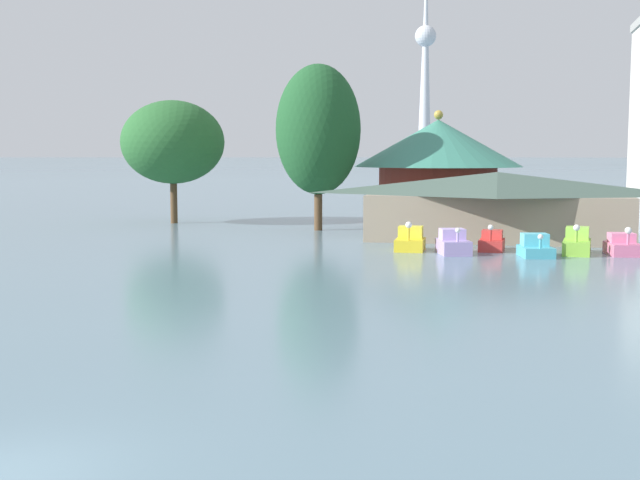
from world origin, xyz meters
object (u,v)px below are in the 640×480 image
object	(u,v)px
pedal_boat_pink	(622,246)
boathouse	(497,204)
shoreline_tree_mid	(318,130)
pedal_boat_lavender	(453,244)
pedal_boat_yellow	(410,241)
distant_broadcast_tower	(425,52)
shoreline_tree_tall_left	(173,142)
pedal_boat_lime	(577,243)
green_roof_pavilion	(438,164)
pedal_boat_cyan	(535,248)
pedal_boat_red	(492,242)

from	to	relation	value
pedal_boat_pink	boathouse	bearing A→B (deg)	-142.19
shoreline_tree_mid	pedal_boat_lavender	bearing A→B (deg)	-49.73
pedal_boat_yellow	distant_broadcast_tower	distance (m)	315.12
shoreline_tree_mid	pedal_boat_pink	bearing A→B (deg)	-28.89
shoreline_tree_tall_left	distant_broadcast_tower	xyz separation A→B (m)	(-7.50, 295.76, 41.24)
pedal_boat_yellow	pedal_boat_lime	distance (m)	9.17
shoreline_tree_tall_left	shoreline_tree_mid	distance (m)	12.97
pedal_boat_yellow	green_roof_pavilion	bearing A→B (deg)	178.35
pedal_boat_cyan	shoreline_tree_mid	size ratio (longest dim) A/B	0.22
pedal_boat_cyan	pedal_boat_lime	world-z (taller)	pedal_boat_lime
pedal_boat_lime	boathouse	distance (m)	8.13
pedal_boat_lime	shoreline_tree_mid	size ratio (longest dim) A/B	0.26
pedal_boat_red	green_roof_pavilion	bearing A→B (deg)	-161.00
pedal_boat_red	pedal_boat_pink	world-z (taller)	pedal_boat_pink
pedal_boat_yellow	pedal_boat_red	distance (m)	4.66
pedal_boat_yellow	pedal_boat_pink	bearing A→B (deg)	91.22
pedal_boat_cyan	distant_broadcast_tower	size ratio (longest dim) A/B	0.02
pedal_boat_yellow	pedal_boat_lavender	bearing A→B (deg)	65.95
pedal_boat_pink	shoreline_tree_tall_left	bearing A→B (deg)	-122.15
pedal_boat_yellow	pedal_boat_lime	size ratio (longest dim) A/B	0.74
shoreline_tree_mid	pedal_boat_red	bearing A→B (deg)	-39.21
boathouse	shoreline_tree_tall_left	xyz separation A→B (m)	(-25.06, 7.60, 4.10)
shoreline_tree_mid	distant_broadcast_tower	xyz separation A→B (m)	(-19.97, 299.23, 40.43)
pedal_boat_lime	pedal_boat_cyan	bearing A→B (deg)	-45.95
distant_broadcast_tower	shoreline_tree_tall_left	bearing A→B (deg)	-88.55
boathouse	pedal_boat_lavender	bearing A→B (deg)	-105.76
pedal_boat_pink	distant_broadcast_tower	distance (m)	315.95
pedal_boat_yellow	shoreline_tree_mid	world-z (taller)	shoreline_tree_mid
pedal_boat_yellow	pedal_boat_lime	bearing A→B (deg)	91.42
pedal_boat_lime	boathouse	world-z (taller)	boathouse
pedal_boat_lavender	pedal_boat_lime	xyz separation A→B (m)	(6.67, 1.43, 0.03)
pedal_boat_cyan	green_roof_pavilion	distance (m)	19.83
distant_broadcast_tower	pedal_boat_lavender	bearing A→B (deg)	-84.44
green_roof_pavilion	distant_broadcast_tower	bearing A→B (deg)	95.46
shoreline_tree_tall_left	pedal_boat_cyan	bearing A→B (deg)	-30.42
pedal_boat_lime	shoreline_tree_tall_left	distance (m)	33.22
pedal_boat_yellow	pedal_boat_lavender	distance (m)	2.71
pedal_boat_lavender	pedal_boat_pink	distance (m)	9.19
pedal_boat_yellow	boathouse	world-z (taller)	boathouse
pedal_boat_lavender	pedal_boat_cyan	bearing A→B (deg)	70.01
pedal_boat_lavender	pedal_boat_lime	distance (m)	6.82
pedal_boat_lavender	shoreline_tree_tall_left	xyz separation A→B (m)	(-22.79, 15.65, 5.82)
pedal_boat_lavender	boathouse	bearing A→B (deg)	148.28
shoreline_tree_mid	green_roof_pavilion	bearing A→B (deg)	35.23
pedal_boat_lavender	pedal_boat_cyan	size ratio (longest dim) A/B	1.10
pedal_boat_pink	boathouse	world-z (taller)	boathouse
pedal_boat_yellow	shoreline_tree_mid	distance (m)	15.13
pedal_boat_lime	green_roof_pavilion	bearing A→B (deg)	-144.85
pedal_boat_red	pedal_boat_lime	bearing A→B (deg)	85.72
boathouse	distant_broadcast_tower	distance (m)	308.46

